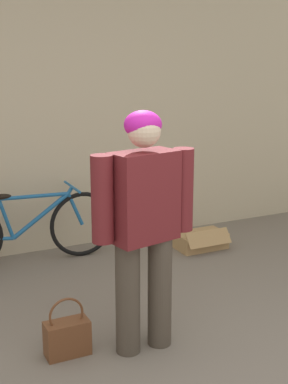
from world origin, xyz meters
TOP-DOWN VIEW (x-y plane):
  - wall_back at (0.00, 3.01)m, footprint 8.00×0.07m
  - person at (-0.06, 0.90)m, footprint 0.68×0.30m
  - bicycle at (-0.38, 2.68)m, footprint 1.68×0.46m
  - handbag at (-0.54, 1.03)m, footprint 0.28×0.14m
  - cardboard_box at (1.28, 2.36)m, footprint 0.49×0.36m

SIDE VIEW (x-z plane):
  - cardboard_box at x=1.28m, z-range -0.03..0.19m
  - handbag at x=-0.54m, z-range -0.07..0.32m
  - bicycle at x=-0.38m, z-range -0.01..0.69m
  - person at x=-0.06m, z-range 0.11..1.66m
  - wall_back at x=0.00m, z-range 0.00..2.60m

